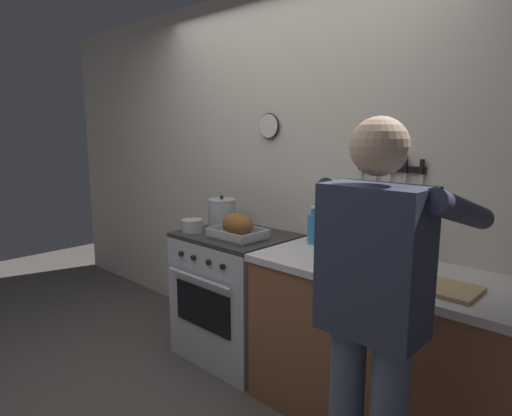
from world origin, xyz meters
TOP-DOWN VIEW (x-y plane):
  - wall_back at (0.00, 1.35)m, footprint 6.00×0.13m
  - counter_block at (1.20, 0.99)m, footprint 2.03×0.65m
  - stove at (-0.22, 0.99)m, footprint 0.76×0.67m
  - person_cook at (1.18, 0.36)m, footprint 0.51×0.63m
  - roasting_pan at (-0.12, 0.90)m, footprint 0.35×0.26m
  - stock_pot at (-0.44, 1.05)m, footprint 0.21×0.21m
  - saucepan at (-0.49, 0.82)m, footprint 0.15×0.15m
  - cutting_board at (1.22, 0.87)m, footprint 0.36×0.24m
  - bottle_dish_soap at (0.33, 1.14)m, footprint 0.07×0.07m
  - bottle_olive_oil at (0.91, 1.07)m, footprint 0.07×0.07m
  - bottle_wine_red at (0.86, 1.20)m, footprint 0.08×0.08m

SIDE VIEW (x-z plane):
  - stove at x=-0.22m, z-range 0.00..0.90m
  - counter_block at x=1.20m, z-range 0.00..0.90m
  - cutting_board at x=1.22m, z-range 0.90..0.92m
  - saucepan at x=-0.49m, z-range 0.90..0.99m
  - person_cook at x=1.18m, z-range 0.12..1.78m
  - roasting_pan at x=-0.12m, z-range 0.89..1.06m
  - bottle_dish_soap at x=0.33m, z-range 0.88..1.12m
  - stock_pot at x=-0.44m, z-range 0.89..1.13m
  - bottle_olive_oil at x=0.91m, z-range 0.88..1.16m
  - bottle_wine_red at x=0.86m, z-range 0.88..1.18m
  - wall_back at x=0.00m, z-range 0.00..2.60m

